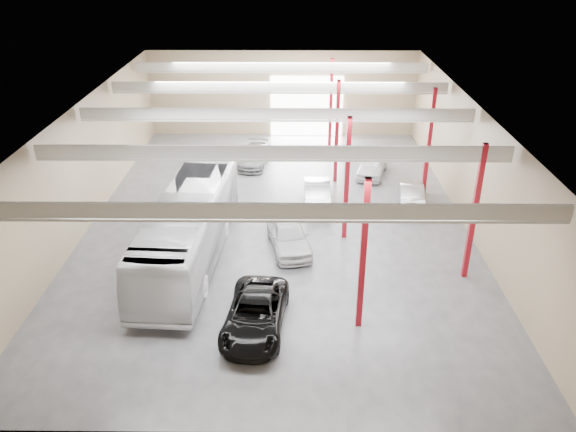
{
  "coord_description": "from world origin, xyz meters",
  "views": [
    {
      "loc": [
        0.92,
        -29.86,
        15.39
      ],
      "look_at": [
        0.65,
        -3.79,
        2.2
      ],
      "focal_mm": 35.0,
      "sensor_mm": 36.0,
      "label": 1
    }
  ],
  "objects_px": {
    "black_sedan": "(255,314)",
    "car_right_near": "(411,196)",
    "car_row_c": "(254,156)",
    "car_row_b": "(317,196)",
    "car_row_a": "(289,235)",
    "coach_bus": "(189,227)",
    "car_right_far": "(372,165)"
  },
  "relations": [
    {
      "from": "car_row_a",
      "to": "car_right_far",
      "type": "bearing_deg",
      "value": 49.96
    },
    {
      "from": "coach_bus",
      "to": "car_row_b",
      "type": "xyz_separation_m",
      "value": [
        6.87,
        6.3,
        -1.07
      ]
    },
    {
      "from": "car_row_a",
      "to": "car_row_c",
      "type": "bearing_deg",
      "value": 91.23
    },
    {
      "from": "car_right_far",
      "to": "car_row_b",
      "type": "bearing_deg",
      "value": -112.25
    },
    {
      "from": "car_row_a",
      "to": "car_right_near",
      "type": "bearing_deg",
      "value": 23.72
    },
    {
      "from": "coach_bus",
      "to": "car_row_a",
      "type": "xyz_separation_m",
      "value": [
        5.13,
        1.1,
        -1.01
      ]
    },
    {
      "from": "coach_bus",
      "to": "black_sedan",
      "type": "distance_m",
      "value": 7.07
    },
    {
      "from": "coach_bus",
      "to": "car_right_far",
      "type": "xyz_separation_m",
      "value": [
        10.95,
        11.6,
        -1.08
      ]
    },
    {
      "from": "car_row_a",
      "to": "car_right_far",
      "type": "xyz_separation_m",
      "value": [
        5.82,
        10.49,
        -0.07
      ]
    },
    {
      "from": "coach_bus",
      "to": "car_row_a",
      "type": "relative_size",
      "value": 2.72
    },
    {
      "from": "car_row_c",
      "to": "car_right_near",
      "type": "height_order",
      "value": "car_right_near"
    },
    {
      "from": "black_sedan",
      "to": "car_right_far",
      "type": "height_order",
      "value": "car_right_far"
    },
    {
      "from": "car_row_c",
      "to": "car_right_far",
      "type": "xyz_separation_m",
      "value": [
        8.49,
        -1.8,
        0.09
      ]
    },
    {
      "from": "car_row_a",
      "to": "car_row_c",
      "type": "xyz_separation_m",
      "value": [
        -2.68,
        12.29,
        -0.16
      ]
    },
    {
      "from": "black_sedan",
      "to": "car_right_near",
      "type": "bearing_deg",
      "value": 59.24
    },
    {
      "from": "black_sedan",
      "to": "car_row_c",
      "type": "bearing_deg",
      "value": 99.32
    },
    {
      "from": "coach_bus",
      "to": "car_right_near",
      "type": "distance_m",
      "value": 14.32
    },
    {
      "from": "coach_bus",
      "to": "car_right_near",
      "type": "relative_size",
      "value": 3.15
    },
    {
      "from": "car_row_b",
      "to": "car_right_far",
      "type": "bearing_deg",
      "value": 52.35
    },
    {
      "from": "car_row_a",
      "to": "coach_bus",
      "type": "bearing_deg",
      "value": -178.92
    },
    {
      "from": "car_row_b",
      "to": "car_row_c",
      "type": "xyz_separation_m",
      "value": [
        -4.41,
        7.09,
        -0.09
      ]
    },
    {
      "from": "black_sedan",
      "to": "car_right_near",
      "type": "relative_size",
      "value": 1.29
    },
    {
      "from": "car_row_a",
      "to": "car_row_c",
      "type": "distance_m",
      "value": 12.58
    },
    {
      "from": "car_row_b",
      "to": "black_sedan",
      "type": "bearing_deg",
      "value": -104.32
    },
    {
      "from": "black_sedan",
      "to": "car_row_b",
      "type": "distance_m",
      "value": 12.58
    },
    {
      "from": "car_right_far",
      "to": "black_sedan",
      "type": "bearing_deg",
      "value": -96.97
    },
    {
      "from": "car_row_a",
      "to": "car_row_c",
      "type": "relative_size",
      "value": 1.05
    },
    {
      "from": "black_sedan",
      "to": "car_row_b",
      "type": "relative_size",
      "value": 1.17
    },
    {
      "from": "black_sedan",
      "to": "car_row_c",
      "type": "xyz_separation_m",
      "value": [
        -1.31,
        19.28,
        -0.08
      ]
    },
    {
      "from": "black_sedan",
      "to": "car_right_near",
      "type": "distance_m",
      "value": 15.22
    },
    {
      "from": "car_row_a",
      "to": "car_row_b",
      "type": "xyz_separation_m",
      "value": [
        1.74,
        5.2,
        -0.07
      ]
    },
    {
      "from": "car_right_far",
      "to": "car_row_c",
      "type": "bearing_deg",
      "value": -176.61
    }
  ]
}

